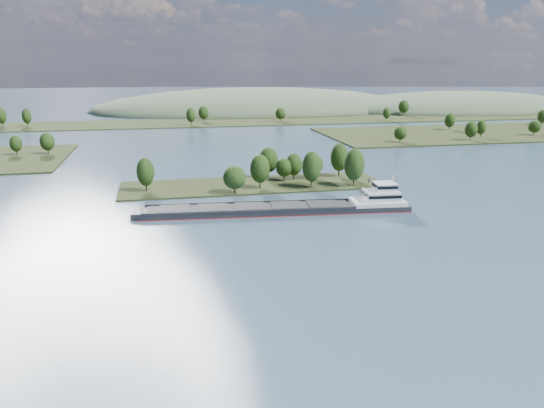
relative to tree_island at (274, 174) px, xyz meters
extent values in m
plane|color=#364B5E|center=(-8.14, -58.91, -4.63)|extent=(1800.00, 1800.00, 0.00)
cube|color=black|center=(-8.14, 1.09, -4.63)|extent=(100.00, 30.00, 1.20)
cylinder|color=black|center=(12.36, -9.21, -1.77)|extent=(0.50, 0.50, 4.53)
ellipsoid|color=black|center=(12.36, -9.21, 4.00)|extent=(7.08, 7.08, 11.66)
cylinder|color=black|center=(0.55, 12.78, -2.03)|extent=(0.50, 0.50, 4.01)
ellipsoid|color=black|center=(0.55, 12.78, 3.08)|extent=(7.91, 7.91, 10.32)
cylinder|color=black|center=(-6.59, -6.02, -1.96)|extent=(0.50, 0.50, 4.15)
ellipsoid|color=black|center=(-6.59, -6.02, 3.31)|extent=(7.43, 7.43, 10.66)
cylinder|color=black|center=(5.30, 5.13, -2.56)|extent=(0.50, 0.50, 2.94)
ellipsoid|color=black|center=(5.30, 5.13, 1.18)|extent=(6.72, 6.72, 7.56)
cylinder|color=black|center=(-16.93, -12.11, -2.40)|extent=(0.50, 0.50, 3.27)
ellipsoid|color=black|center=(-16.93, -12.11, 1.76)|extent=(8.35, 8.35, 8.41)
cylinder|color=black|center=(-48.05, -2.49, -2.00)|extent=(0.50, 0.50, 4.07)
ellipsoid|color=black|center=(-48.05, -2.49, 3.18)|extent=(6.32, 6.32, 10.46)
cylinder|color=black|center=(9.32, 5.48, -2.28)|extent=(0.50, 0.50, 3.51)
ellipsoid|color=black|center=(9.32, 5.48, 2.18)|extent=(6.76, 6.76, 9.01)
cylinder|color=black|center=(28.99, 7.75, -1.78)|extent=(0.50, 0.50, 4.51)
ellipsoid|color=black|center=(28.99, 7.75, 3.95)|extent=(7.34, 7.34, 11.59)
cylinder|color=black|center=(28.73, -10.22, -1.67)|extent=(0.50, 0.50, 4.73)
ellipsoid|color=black|center=(28.73, -10.22, 4.35)|extent=(7.85, 7.85, 12.17)
cylinder|color=black|center=(17.35, 6.27, -2.40)|extent=(0.50, 0.50, 3.27)
ellipsoid|color=black|center=(17.35, 6.27, 1.76)|extent=(8.39, 8.39, 8.40)
cylinder|color=black|center=(-98.39, 89.20, -2.04)|extent=(0.50, 0.50, 3.58)
ellipsoid|color=black|center=(-98.39, 89.20, 2.50)|extent=(7.32, 7.32, 9.20)
cylinder|color=black|center=(-113.27, 89.32, -2.20)|extent=(0.50, 0.50, 3.26)
ellipsoid|color=black|center=(-113.27, 89.32, 1.93)|extent=(5.91, 5.91, 8.37)
cylinder|color=black|center=(94.36, 89.73, -2.29)|extent=(0.50, 0.50, 3.09)
ellipsoid|color=black|center=(94.36, 89.73, 1.64)|extent=(7.55, 7.55, 7.95)
cylinder|color=black|center=(191.54, 101.05, -2.26)|extent=(0.50, 0.50, 3.14)
ellipsoid|color=black|center=(191.54, 101.05, 1.74)|extent=(7.96, 7.96, 8.08)
cylinder|color=black|center=(139.04, 88.78, -1.96)|extent=(0.50, 0.50, 3.74)
ellipsoid|color=black|center=(139.04, 88.78, 2.79)|extent=(7.65, 7.65, 9.61)
cylinder|color=black|center=(152.38, 99.02, -2.05)|extent=(0.50, 0.50, 3.57)
ellipsoid|color=black|center=(152.38, 99.02, 2.49)|extent=(6.04, 6.04, 9.18)
cylinder|color=black|center=(152.45, 136.19, -1.94)|extent=(0.50, 0.50, 3.78)
ellipsoid|color=black|center=(152.45, 136.19, 2.86)|extent=(7.30, 7.30, 9.72)
cylinder|color=black|center=(234.92, 149.46, -2.00)|extent=(0.50, 0.50, 3.67)
ellipsoid|color=black|center=(234.92, 149.46, 2.68)|extent=(6.93, 6.93, 9.45)
cube|color=black|center=(-8.14, 221.09, -4.63)|extent=(900.00, 60.00, 1.20)
cylinder|color=black|center=(-153.40, 220.47, -1.79)|extent=(0.50, 0.50, 4.49)
ellipsoid|color=black|center=(-153.40, 220.47, 3.91)|extent=(6.85, 6.85, 11.54)
cylinder|color=black|center=(134.85, 201.40, -2.32)|extent=(0.50, 0.50, 3.43)
ellipsoid|color=black|center=(134.85, 201.40, 2.05)|extent=(6.20, 6.20, 8.83)
cylinder|color=black|center=(-8.28, 223.94, -2.03)|extent=(0.50, 0.50, 4.01)
ellipsoid|color=black|center=(-8.28, 223.94, 3.07)|extent=(8.01, 8.01, 10.30)
cylinder|color=black|center=(165.62, 235.78, -1.80)|extent=(0.50, 0.50, 4.47)
ellipsoid|color=black|center=(165.62, 235.78, 3.88)|extent=(9.18, 9.18, 11.49)
cylinder|color=black|center=(-135.89, 217.75, -1.88)|extent=(0.50, 0.50, 4.30)
ellipsoid|color=black|center=(-135.89, 217.75, 3.58)|extent=(6.51, 6.51, 11.06)
cylinder|color=black|center=(50.81, 212.39, -2.24)|extent=(0.50, 0.50, 3.58)
ellipsoid|color=black|center=(50.81, 212.39, 2.31)|extent=(8.33, 8.33, 9.20)
cylinder|color=black|center=(-19.31, 203.34, -1.93)|extent=(0.50, 0.50, 4.20)
ellipsoid|color=black|center=(-19.31, 203.34, 3.42)|extent=(6.74, 6.74, 10.81)
ellipsoid|color=#475A3E|center=(251.86, 291.09, -4.63)|extent=(260.00, 140.00, 36.00)
ellipsoid|color=#475A3E|center=(51.86, 321.09, -4.63)|extent=(320.00, 160.00, 44.00)
cube|color=black|center=(-7.09, -37.10, -4.10)|extent=(85.94, 18.24, 2.35)
cube|color=maroon|center=(-7.09, -37.10, -4.58)|extent=(86.17, 18.47, 0.27)
cube|color=black|center=(-15.12, -31.13, -2.61)|extent=(65.90, 6.33, 0.85)
cube|color=black|center=(-16.06, -41.54, -2.61)|extent=(65.90, 6.33, 0.85)
cube|color=black|center=(-15.59, -36.34, -2.77)|extent=(64.60, 15.27, 0.32)
cube|color=black|center=(-38.96, -34.24, -2.45)|extent=(10.34, 9.57, 0.37)
cube|color=black|center=(-27.28, -35.29, -2.45)|extent=(10.34, 9.57, 0.37)
cube|color=black|center=(-15.59, -36.34, -2.45)|extent=(10.34, 9.57, 0.37)
cube|color=black|center=(-3.91, -37.38, -2.45)|extent=(10.34, 9.57, 0.37)
cube|color=black|center=(7.78, -38.43, -2.45)|extent=(10.34, 9.57, 0.37)
cube|color=black|center=(-50.12, -33.24, -3.67)|extent=(4.04, 9.85, 2.13)
cylinder|color=black|center=(-49.05, -33.34, -2.18)|extent=(0.28, 0.28, 2.35)
cube|color=silver|center=(25.84, -40.05, -2.29)|extent=(17.91, 11.72, 1.28)
cube|color=silver|center=(26.90, -40.14, -0.15)|extent=(11.38, 9.45, 3.20)
cube|color=black|center=(26.90, -40.14, 0.27)|extent=(11.62, 9.68, 0.96)
cube|color=silver|center=(27.96, -40.24, 2.62)|extent=(6.95, 6.95, 2.35)
cube|color=black|center=(27.96, -40.24, 3.05)|extent=(7.18, 7.18, 0.85)
cube|color=silver|center=(27.96, -40.24, 3.90)|extent=(7.41, 7.41, 0.21)
cylinder|color=silver|center=(30.62, -40.48, 5.18)|extent=(0.23, 0.23, 2.77)
cylinder|color=black|center=(24.00, -36.67, 4.11)|extent=(0.58, 0.58, 1.28)
camera|label=1|loc=(-41.89, -195.52, 41.80)|focal=35.00mm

